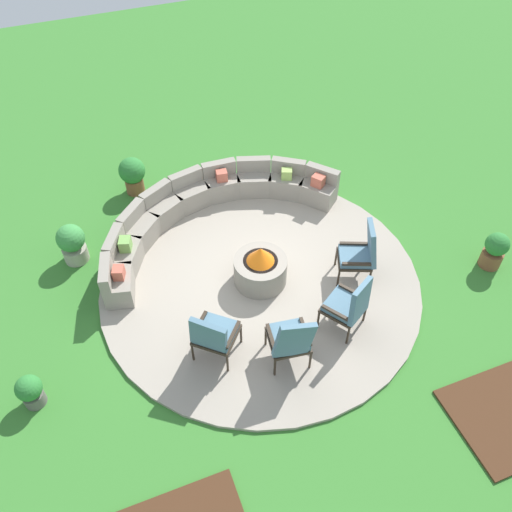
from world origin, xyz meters
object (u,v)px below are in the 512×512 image
(lounge_chair_back_left, at_px, (350,304))
(potted_plant_3, at_px, (72,243))
(lounge_chair_back_right, at_px, (361,252))
(potted_plant_0, at_px, (30,391))
(curved_stone_bench, at_px, (205,209))
(potted_plant_2, at_px, (495,249))
(fire_pit, at_px, (260,268))
(potted_plant_1, at_px, (133,174))
(lounge_chair_front_left, at_px, (214,334))
(lounge_chair_front_right, at_px, (290,339))

(lounge_chair_back_left, distance_m, potted_plant_3, 4.81)
(lounge_chair_back_right, xyz_separation_m, potted_plant_0, (-5.34, -0.43, -0.33))
(curved_stone_bench, xyz_separation_m, potted_plant_3, (-2.41, -0.06, 0.05))
(lounge_chair_back_left, bearing_deg, lounge_chair_back_right, 19.49)
(lounge_chair_back_right, height_order, potted_plant_0, lounge_chair_back_right)
(curved_stone_bench, height_order, potted_plant_2, curved_stone_bench)
(fire_pit, xyz_separation_m, potted_plant_3, (-2.82, 1.68, 0.04))
(potted_plant_0, distance_m, potted_plant_3, 2.78)
(curved_stone_bench, distance_m, potted_plant_0, 4.29)
(lounge_chair_back_right, bearing_deg, potted_plant_1, 62.23)
(lounge_chair_back_left, relative_size, potted_plant_1, 1.38)
(lounge_chair_front_left, xyz_separation_m, potted_plant_1, (-0.27, 4.28, -0.16))
(lounge_chair_front_right, height_order, potted_plant_0, lounge_chair_front_right)
(potted_plant_0, bearing_deg, lounge_chair_front_left, -4.75)
(lounge_chair_back_left, relative_size, potted_plant_3, 1.42)
(lounge_chair_front_right, relative_size, potted_plant_2, 1.60)
(curved_stone_bench, distance_m, potted_plant_1, 1.74)
(lounge_chair_back_left, bearing_deg, potted_plant_1, 84.58)
(lounge_chair_back_right, height_order, potted_plant_2, lounge_chair_back_right)
(potted_plant_2, bearing_deg, lounge_chair_back_right, 166.50)
(potted_plant_0, bearing_deg, potted_plant_2, -0.97)
(fire_pit, relative_size, lounge_chair_back_left, 0.82)
(lounge_chair_front_right, xyz_separation_m, potted_plant_1, (-1.26, 4.77, -0.18))
(potted_plant_2, bearing_deg, lounge_chair_back_left, -173.97)
(lounge_chair_back_right, distance_m, potted_plant_2, 2.40)
(curved_stone_bench, height_order, lounge_chair_back_left, lounge_chair_back_left)
(potted_plant_3, bearing_deg, lounge_chair_front_left, -59.74)
(fire_pit, bearing_deg, potted_plant_1, 114.76)
(lounge_chair_back_right, distance_m, potted_plant_0, 5.37)
(lounge_chair_front_left, xyz_separation_m, lounge_chair_back_left, (2.07, -0.23, 0.01))
(lounge_chair_back_right, bearing_deg, lounge_chair_back_left, 164.92)
(lounge_chair_back_left, distance_m, potted_plant_2, 3.02)
(potted_plant_0, relative_size, potted_plant_2, 0.80)
(fire_pit, bearing_deg, lounge_chair_front_left, -135.67)
(fire_pit, height_order, lounge_chair_front_right, lounge_chair_front_right)
(lounge_chair_back_right, xyz_separation_m, potted_plant_1, (-3.01, 3.64, -0.20))
(potted_plant_2, relative_size, potted_plant_3, 0.93)
(potted_plant_1, relative_size, potted_plant_2, 1.11)
(lounge_chair_front_right, bearing_deg, curved_stone_bench, 101.59)
(potted_plant_0, xyz_separation_m, potted_plant_2, (7.66, -0.13, 0.07))
(curved_stone_bench, distance_m, potted_plant_3, 2.41)
(lounge_chair_front_left, distance_m, lounge_chair_back_right, 2.81)
(lounge_chair_back_right, height_order, potted_plant_1, lounge_chair_back_right)
(curved_stone_bench, distance_m, lounge_chair_back_left, 3.38)
(lounge_chair_front_left, distance_m, potted_plant_1, 4.29)
(lounge_chair_front_left, relative_size, potted_plant_1, 1.33)
(potted_plant_2, bearing_deg, lounge_chair_front_right, -171.95)
(potted_plant_2, bearing_deg, potted_plant_0, 179.03)
(lounge_chair_back_left, height_order, potted_plant_0, lounge_chair_back_left)
(potted_plant_1, bearing_deg, lounge_chair_back_right, -50.36)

